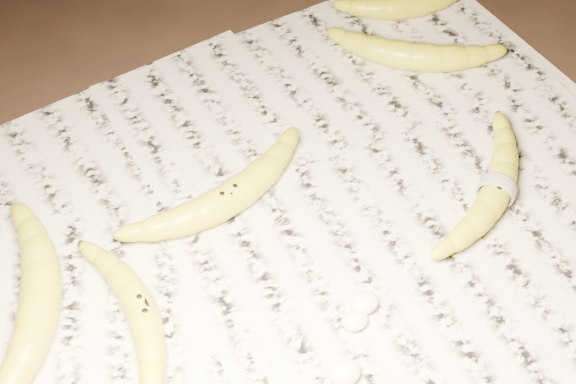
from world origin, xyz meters
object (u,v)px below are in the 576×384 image
banana_left_b (39,299)px  banana_upper_b (410,4)px  banana_taped (497,189)px  banana_center (228,197)px  banana_upper_a (414,54)px  banana_left_a (141,311)px

banana_left_b → banana_upper_b: banana_left_b is taller
banana_left_b → banana_taped: banana_left_b is taller
banana_center → banana_upper_b: bearing=17.2°
banana_upper_a → banana_upper_b: bearing=96.8°
banana_left_a → banana_upper_a: size_ratio=0.93×
banana_taped → banana_left_b: bearing=133.6°
banana_left_b → banana_center: size_ratio=1.01×
banana_upper_a → banana_left_a: bearing=-118.8°
banana_left_a → banana_center: (0.14, 0.09, 0.00)m
banana_left_b → banana_center: banana_left_b is taller
banana_left_a → banana_upper_a: 0.49m
banana_left_b → banana_upper_b: 0.64m
banana_center → banana_taped: (0.27, -0.13, -0.00)m
banana_taped → banana_upper_a: (0.04, 0.23, 0.00)m
banana_upper_a → banana_upper_b: (0.06, 0.09, -0.00)m
banana_left_b → banana_center: bearing=-59.4°
banana_center → banana_taped: 0.30m
banana_left_b → banana_taped: size_ratio=1.04×
banana_upper_b → banana_left_b: bearing=-144.4°
banana_center → banana_upper_b: 0.42m
banana_left_a → banana_taped: (0.41, -0.04, 0.00)m
banana_taped → banana_upper_b: same height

